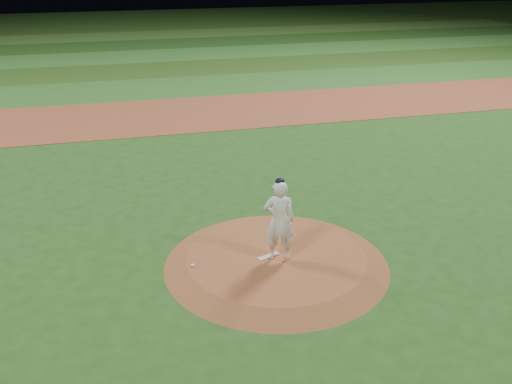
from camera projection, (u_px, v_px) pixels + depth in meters
The scene contains 12 objects.
ground at pixel (276, 264), 14.04m from camera, with size 120.00×120.00×0.00m, color #234F19.
infield_dirt_band at pixel (192, 113), 26.46m from camera, with size 70.00×6.00×0.02m, color brown.
outfield_stripe_0 at pixel (177, 87), 31.34m from camera, with size 70.00×5.00×0.02m, color #2B6324.
outfield_stripe_1 at pixel (167, 69), 35.78m from camera, with size 70.00×5.00×0.02m, color #274D18.
outfield_stripe_2 at pixel (159, 55), 40.22m from camera, with size 70.00×5.00×0.02m, color #2F6D27.
outfield_stripe_3 at pixel (153, 44), 44.65m from camera, with size 70.00×5.00×0.02m, color #1F4B18.
outfield_stripe_4 at pixel (147, 35), 49.09m from camera, with size 70.00×5.00×0.02m, color #396725.
outfield_stripe_5 at pixel (143, 28), 53.53m from camera, with size 70.00×5.00×0.02m, color #254E19.
pitchers_mound at pixel (276, 260), 13.99m from camera, with size 5.50×5.50×0.25m, color brown.
pitching_rubber at pixel (269, 256), 13.89m from camera, with size 0.59×0.15×0.03m, color silver.
rosin_bag at pixel (193, 265), 13.46m from camera, with size 0.10×0.10×0.06m, color silver.
pitcher_on_mound at pixel (279, 220), 13.41m from camera, with size 0.85×0.68×2.10m.
Camera 1 is at (-3.52, -11.65, 7.26)m, focal length 40.00 mm.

